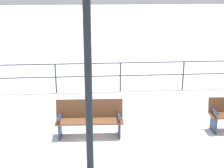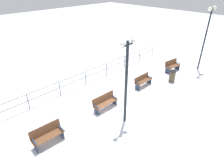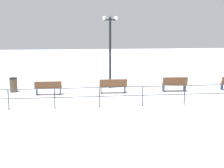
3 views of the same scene
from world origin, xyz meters
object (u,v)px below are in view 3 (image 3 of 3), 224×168
at_px(lamppost_middle, 110,43).
at_px(trash_bin, 14,85).
at_px(bench_third, 113,86).
at_px(bench_second, 174,84).
at_px(bench_fourth, 48,87).

bearing_deg(lamppost_middle, trash_bin, 94.73).
distance_m(lamppost_middle, trash_bin, 6.65).
bearing_deg(trash_bin, bench_third, -100.63).
distance_m(bench_second, trash_bin, 10.06).
height_order(bench_third, bench_fourth, bench_third).
distance_m(bench_fourth, lamppost_middle, 4.94).
bearing_deg(bench_fourth, bench_second, -87.79).
xyz_separation_m(bench_second, bench_third, (-0.07, 3.89, -0.02)).
bearing_deg(bench_third, bench_second, -87.13).
bearing_deg(bench_third, bench_fourth, 92.02).
relative_size(bench_second, trash_bin, 1.77).
xyz_separation_m(bench_second, lamppost_middle, (1.59, 3.88, 2.51)).
distance_m(bench_third, bench_fourth, 3.89).
height_order(lamppost_middle, trash_bin, lamppost_middle).
xyz_separation_m(bench_fourth, lamppost_middle, (1.66, -3.90, 2.53)).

